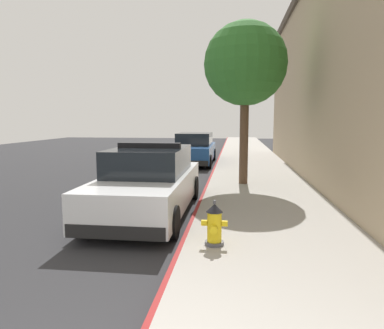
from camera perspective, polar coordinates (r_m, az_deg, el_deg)
name	(u,v)px	position (r m, az deg, el deg)	size (l,w,h in m)	color
ground_plane	(92,183)	(13.32, -16.06, -2.99)	(31.72, 60.00, 0.20)	#2B2B2D
sidewalk_pavement	(258,182)	(12.26, 10.71, -2.89)	(3.28, 60.00, 0.14)	#9E9991
curb_painted_edge	(209,181)	(12.26, 2.85, -2.77)	(0.08, 60.00, 0.14)	maroon
police_cruiser	(149,182)	(8.32, -7.00, -2.93)	(1.94, 4.84, 1.68)	white
parked_car_silver_ahead	(195,149)	(17.68, 0.42, 2.53)	(1.94, 4.84, 1.56)	navy
fire_hydrant	(214,224)	(5.89, 3.68, -9.75)	(0.44, 0.40, 0.76)	#4C4C51
street_tree	(245,65)	(11.56, 8.70, 15.82)	(2.63, 2.63, 5.14)	brown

